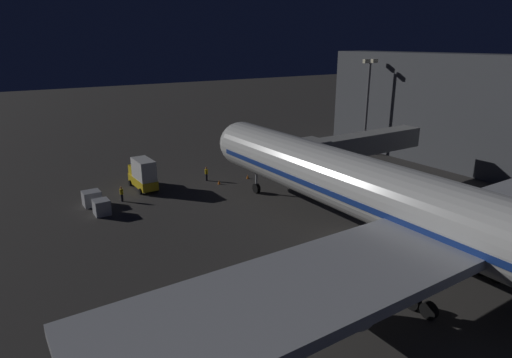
{
  "coord_description": "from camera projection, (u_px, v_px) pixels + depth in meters",
  "views": [
    {
      "loc": [
        27.5,
        26.3,
        17.73
      ],
      "look_at": [
        3.0,
        -11.15,
        3.5
      ],
      "focal_mm": 30.43,
      "sensor_mm": 36.0,
      "label": 1
    }
  ],
  "objects": [
    {
      "name": "jet_bridge",
      "position": [
        352.0,
        146.0,
        53.04
      ],
      "size": [
        19.51,
        3.4,
        7.05
      ],
      "color": "#9E9E99",
      "rests_on": "ground_plane"
    },
    {
      "name": "airliner_at_gate",
      "position": [
        446.0,
        219.0,
        31.49
      ],
      "size": [
        52.76,
        62.91,
        19.92
      ],
      "color": "silver",
      "rests_on": "ground_plane"
    },
    {
      "name": "ground_crew_under_port_wing",
      "position": [
        122.0,
        193.0,
        50.02
      ],
      "size": [
        0.4,
        0.4,
        1.8
      ],
      "color": "black",
      "rests_on": "ground_plane"
    },
    {
      "name": "ground_crew_near_nose_gear",
      "position": [
        206.0,
        173.0,
        57.52
      ],
      "size": [
        0.4,
        0.4,
        1.88
      ],
      "color": "black",
      "rests_on": "ground_plane"
    },
    {
      "name": "ground_plane",
      "position": [
        348.0,
        239.0,
        40.7
      ],
      "size": [
        320.0,
        320.0,
        0.0
      ],
      "primitive_type": "plane",
      "color": "#383533"
    },
    {
      "name": "baggage_container_near_belt",
      "position": [
        102.0,
        207.0,
        46.32
      ],
      "size": [
        1.58,
        1.71,
        1.64
      ],
      "primitive_type": "cube",
      "color": "#B7BABF",
      "rests_on": "ground_plane"
    },
    {
      "name": "ops_van",
      "position": [
        143.0,
        174.0,
        54.1
      ],
      "size": [
        2.36,
        5.67,
        3.92
      ],
      "color": "yellow",
      "rests_on": "ground_plane"
    },
    {
      "name": "apron_floodlight_mast",
      "position": [
        368.0,
        99.0,
        69.02
      ],
      "size": [
        2.9,
        0.5,
        15.13
      ],
      "color": "#59595E",
      "rests_on": "ground_plane"
    },
    {
      "name": "baggage_container_mid_row",
      "position": [
        92.0,
        198.0,
        48.89
      ],
      "size": [
        1.88,
        1.75,
        1.67
      ],
      "primitive_type": "cube",
      "color": "#B7BABF",
      "rests_on": "ground_plane"
    },
    {
      "name": "traffic_cone_nose_starboard",
      "position": [
        219.0,
        182.0,
        56.34
      ],
      "size": [
        0.36,
        0.36,
        0.55
      ],
      "primitive_type": "cone",
      "color": "orange",
      "rests_on": "ground_plane"
    },
    {
      "name": "traffic_cone_nose_port",
      "position": [
        248.0,
        177.0,
        58.63
      ],
      "size": [
        0.36,
        0.36,
        0.55
      ],
      "primitive_type": "cone",
      "color": "orange",
      "rests_on": "ground_plane"
    }
  ]
}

